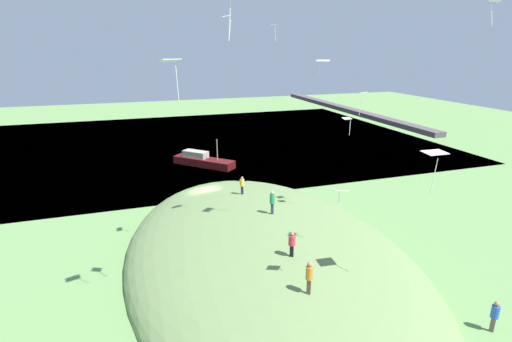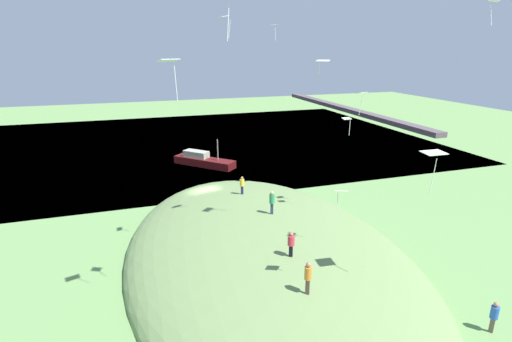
{
  "view_description": "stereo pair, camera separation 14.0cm",
  "coord_description": "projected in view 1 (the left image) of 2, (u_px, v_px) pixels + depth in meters",
  "views": [
    {
      "loc": [
        33.56,
        -6.13,
        14.43
      ],
      "look_at": [
        3.19,
        4.0,
        4.28
      ],
      "focal_mm": 27.43,
      "sensor_mm": 36.0,
      "label": 1
    },
    {
      "loc": [
        33.6,
        -6.0,
        14.43
      ],
      "look_at": [
        3.19,
        4.0,
        4.28
      ],
      "focal_mm": 27.43,
      "sensor_mm": 36.0,
      "label": 2
    }
  ],
  "objects": [
    {
      "name": "ground_plane",
      "position": [
        205.0,
        209.0,
        36.56
      ],
      "size": [
        160.0,
        160.0,
        0.0
      ],
      "primitive_type": "plane",
      "color": "#689351"
    },
    {
      "name": "kite_9",
      "position": [
        275.0,
        26.0,
        33.62
      ],
      "size": [
        0.66,
        0.74,
        1.35
      ],
      "color": "white"
    },
    {
      "name": "person_with_child",
      "position": [
        495.0,
        313.0,
        20.46
      ],
      "size": [
        0.55,
        0.55,
        1.84
      ],
      "rotation": [
        0.0,
        0.0,
        0.53
      ],
      "color": "brown",
      "rests_on": "ground_plane"
    },
    {
      "name": "person_near_shore",
      "position": [
        292.0,
        241.0,
        22.86
      ],
      "size": [
        0.56,
        0.56,
        1.58
      ],
      "rotation": [
        0.0,
        0.0,
        4.22
      ],
      "color": "black",
      "rests_on": "grass_hill"
    },
    {
      "name": "grass_hill",
      "position": [
        265.0,
        258.0,
        27.99
      ],
      "size": [
        31.43,
        19.42,
        5.43
      ],
      "primitive_type": "ellipsoid",
      "color": "#6E8B52",
      "rests_on": "ground_plane"
    },
    {
      "name": "kite_10",
      "position": [
        361.0,
        94.0,
        27.35
      ],
      "size": [
        0.7,
        0.85,
        1.65
      ],
      "color": "silver"
    },
    {
      "name": "lake_water",
      "position": [
        170.0,
        145.0,
        61.44
      ],
      "size": [
        50.5,
        80.0,
        0.4
      ],
      "primitive_type": "cube",
      "color": "#395285",
      "rests_on": "ground_plane"
    },
    {
      "name": "mooring_post",
      "position": [
        230.0,
        191.0,
        39.55
      ],
      "size": [
        0.14,
        0.14,
        1.08
      ],
      "primitive_type": "cylinder",
      "color": "brown",
      "rests_on": "ground_plane"
    },
    {
      "name": "kite_3",
      "position": [
        494.0,
        3.0,
        17.26
      ],
      "size": [
        0.76,
        0.72,
        1.08
      ],
      "color": "white"
    },
    {
      "name": "bridge_deck_far",
      "position": [
        346.0,
        109.0,
        69.59
      ],
      "size": [
        45.45,
        1.8,
        0.7
      ],
      "primitive_type": "cube",
      "color": "#574A52"
    },
    {
      "name": "boat_on_lake",
      "position": [
        202.0,
        160.0,
        49.8
      ],
      "size": [
        7.3,
        7.13,
        3.66
      ],
      "rotation": [
        0.0,
        0.0,
        3.91
      ],
      "color": "#4F1011",
      "rests_on": "lake_water"
    },
    {
      "name": "kite_8",
      "position": [
        323.0,
        61.0,
        32.23
      ],
      "size": [
        1.25,
        1.3,
        1.33
      ],
      "color": "white"
    },
    {
      "name": "person_on_hilltop",
      "position": [
        242.0,
        183.0,
        33.08
      ],
      "size": [
        0.52,
        0.52,
        1.57
      ],
      "rotation": [
        0.0,
        0.0,
        1.08
      ],
      "color": "navy",
      "rests_on": "grass_hill"
    },
    {
      "name": "kite_4",
      "position": [
        347.0,
        120.0,
        27.34
      ],
      "size": [
        0.43,
        0.62,
        1.24
      ],
      "color": "white"
    },
    {
      "name": "kite_7",
      "position": [
        225.0,
        18.0,
        22.51
      ],
      "size": [
        0.67,
        0.57,
        1.26
      ],
      "color": "silver"
    },
    {
      "name": "person_watching_kites",
      "position": [
        309.0,
        274.0,
        19.71
      ],
      "size": [
        0.53,
        0.53,
        1.83
      ],
      "rotation": [
        0.0,
        0.0,
        0.88
      ],
      "color": "brown",
      "rests_on": "grass_hill"
    },
    {
      "name": "kite_1",
      "position": [
        435.0,
        155.0,
        18.33
      ],
      "size": [
        0.78,
        1.09,
        2.14
      ],
      "color": "white"
    },
    {
      "name": "person_walking_path",
      "position": [
        272.0,
        199.0,
        28.51
      ],
      "size": [
        0.48,
        0.48,
        1.8
      ],
      "rotation": [
        0.0,
        0.0,
        4.39
      ],
      "color": "navy",
      "rests_on": "grass_hill"
    },
    {
      "name": "kite_5",
      "position": [
        170.0,
        63.0,
        17.01
      ],
      "size": [
        0.85,
        1.02,
        1.86
      ],
      "color": "white"
    },
    {
      "name": "kite_6",
      "position": [
        341.0,
        192.0,
        18.85
      ],
      "size": [
        0.71,
        0.82,
        1.13
      ],
      "color": "silver"
    }
  ]
}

